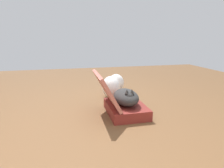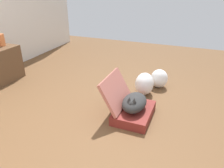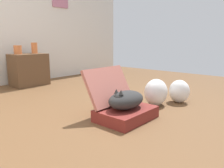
{
  "view_description": "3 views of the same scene",
  "coord_description": "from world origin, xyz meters",
  "px_view_note": "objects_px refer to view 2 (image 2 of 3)",
  "views": [
    {
      "loc": [
        -1.73,
        0.13,
        0.89
      ],
      "look_at": [
        0.24,
        -0.33,
        0.39
      ],
      "focal_mm": 30.26,
      "sensor_mm": 36.0,
      "label": 1
    },
    {
      "loc": [
        -1.89,
        -1.1,
        1.53
      ],
      "look_at": [
        0.51,
        -0.13,
        0.29
      ],
      "focal_mm": 34.69,
      "sensor_mm": 36.0,
      "label": 2
    },
    {
      "loc": [
        -1.41,
        -1.82,
        0.8
      ],
      "look_at": [
        0.36,
        -0.26,
        0.33
      ],
      "focal_mm": 35.49,
      "sensor_mm": 36.0,
      "label": 3
    }
  ],
  "objects_px": {
    "plastic_bag_clear": "(159,78)",
    "side_table": "(1,65)",
    "vase_short": "(1,40)",
    "plastic_bag_white": "(144,84)",
    "cat": "(134,102)",
    "suitcase_base": "(134,113)"
  },
  "relations": [
    {
      "from": "vase_short",
      "to": "cat",
      "type": "bearing_deg",
      "value": -99.26
    },
    {
      "from": "side_table",
      "to": "suitcase_base",
      "type": "bearing_deg",
      "value": -95.69
    },
    {
      "from": "suitcase_base",
      "to": "plastic_bag_clear",
      "type": "bearing_deg",
      "value": -7.45
    },
    {
      "from": "plastic_bag_white",
      "to": "plastic_bag_clear",
      "type": "relative_size",
      "value": 1.12
    },
    {
      "from": "plastic_bag_white",
      "to": "plastic_bag_clear",
      "type": "xyz_separation_m",
      "value": [
        0.31,
        -0.16,
        -0.02
      ]
    },
    {
      "from": "plastic_bag_white",
      "to": "cat",
      "type": "bearing_deg",
      "value": -176.9
    },
    {
      "from": "plastic_bag_white",
      "to": "side_table",
      "type": "bearing_deg",
      "value": 99.89
    },
    {
      "from": "cat",
      "to": "plastic_bag_clear",
      "type": "xyz_separation_m",
      "value": [
        0.96,
        -0.13,
        -0.06
      ]
    },
    {
      "from": "cat",
      "to": "plastic_bag_white",
      "type": "xyz_separation_m",
      "value": [
        0.65,
        0.04,
        -0.04
      ]
    },
    {
      "from": "plastic_bag_white",
      "to": "vase_short",
      "type": "distance_m",
      "value": 2.42
    },
    {
      "from": "plastic_bag_clear",
      "to": "vase_short",
      "type": "xyz_separation_m",
      "value": [
        -0.57,
        2.52,
        0.51
      ]
    },
    {
      "from": "plastic_bag_clear",
      "to": "side_table",
      "type": "bearing_deg",
      "value": 106.15
    },
    {
      "from": "side_table",
      "to": "vase_short",
      "type": "xyz_separation_m",
      "value": [
        0.15,
        0.03,
        0.38
      ]
    },
    {
      "from": "cat",
      "to": "plastic_bag_clear",
      "type": "relative_size",
      "value": 1.75
    },
    {
      "from": "suitcase_base",
      "to": "side_table",
      "type": "bearing_deg",
      "value": 84.31
    },
    {
      "from": "suitcase_base",
      "to": "cat",
      "type": "bearing_deg",
      "value": 176.16
    },
    {
      "from": "plastic_bag_white",
      "to": "vase_short",
      "type": "xyz_separation_m",
      "value": [
        -0.26,
        2.36,
        0.49
      ]
    },
    {
      "from": "suitcase_base",
      "to": "vase_short",
      "type": "height_order",
      "value": "vase_short"
    },
    {
      "from": "cat",
      "to": "vase_short",
      "type": "distance_m",
      "value": 2.46
    },
    {
      "from": "suitcase_base",
      "to": "side_table",
      "type": "xyz_separation_m",
      "value": [
        0.24,
        2.36,
        0.22
      ]
    },
    {
      "from": "vase_short",
      "to": "side_table",
      "type": "bearing_deg",
      "value": -168.41
    },
    {
      "from": "side_table",
      "to": "vase_short",
      "type": "relative_size",
      "value": 3.09
    }
  ]
}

